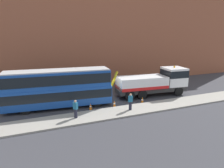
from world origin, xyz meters
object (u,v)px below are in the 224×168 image
Objects in this scene: pedestrian_onlooker at (76,109)px; pedestrian_bystander at (130,102)px; double_decker_bus at (59,87)px; traffic_cone_near_truck at (142,100)px; recovery_tow_truck at (155,82)px; traffic_cone_midway at (114,104)px; traffic_cone_near_bus at (91,107)px.

pedestrian_bystander is (5.59, -0.07, 0.00)m from pedestrian_onlooker.
double_decker_bus is 15.54× the size of traffic_cone_near_truck.
recovery_tow_truck is at bearing -58.82° from pedestrian_bystander.
pedestrian_bystander is at bearing -36.37° from pedestrian_onlooker.
traffic_cone_near_truck is at bearing -138.96° from recovery_tow_truck.
traffic_cone_midway is (-6.44, -2.12, -1.42)m from recovery_tow_truck.
recovery_tow_truck reaches higher than traffic_cone_near_bus.
pedestrian_onlooker is (-10.98, -3.76, -0.77)m from recovery_tow_truck.
recovery_tow_truck is at bearing 35.64° from traffic_cone_near_truck.
pedestrian_onlooker is at bearing -160.18° from traffic_cone_midway.
double_decker_bus is at bearing 54.96° from pedestrian_bystander.
pedestrian_bystander is at bearing -58.67° from traffic_cone_midway.
traffic_cone_near_truck is (6.05, -0.13, 0.00)m from traffic_cone_near_bus.
traffic_cone_near_truck is at bearing -59.18° from pedestrian_bystander.
traffic_cone_near_truck is at bearing -1.21° from traffic_cone_near_bus.
pedestrian_onlooker is 2.38× the size of traffic_cone_midway.
double_decker_bus is (-11.88, 0.04, 0.47)m from recovery_tow_truck.
traffic_cone_midway is (5.44, -2.17, -1.89)m from double_decker_bus.
recovery_tow_truck is at bearing 18.24° from traffic_cone_midway.
traffic_cone_near_truck is at bearing -8.51° from double_decker_bus.
pedestrian_bystander is 2.38× the size of traffic_cone_near_truck.
traffic_cone_near_bus is 2.62m from traffic_cone_midway.
traffic_cone_midway is at bearing -2.11° from traffic_cone_near_bus.
traffic_cone_near_truck is (-3.00, -2.15, -1.42)m from recovery_tow_truck.
pedestrian_onlooker is 8.17m from traffic_cone_near_truck.
pedestrian_bystander is 4.13m from traffic_cone_near_bus.
double_decker_bus reaches higher than traffic_cone_near_truck.
double_decker_bus is 3.98m from traffic_cone_near_bus.
traffic_cone_near_bus is (-9.06, -2.02, -1.42)m from recovery_tow_truck.
recovery_tow_truck is 5.98× the size of pedestrian_bystander.
recovery_tow_truck is 9.39m from traffic_cone_near_bus.
pedestrian_bystander is 2.10m from traffic_cone_midway.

